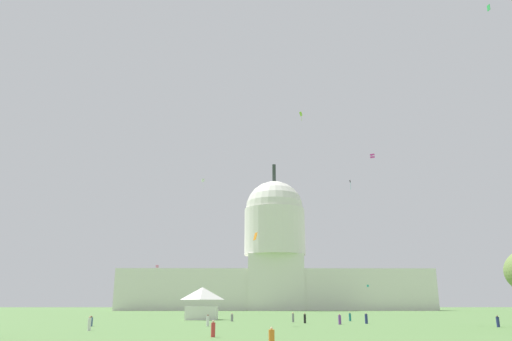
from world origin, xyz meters
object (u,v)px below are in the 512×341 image
(kite_black_high, at_px, (350,183))
(kite_white_high, at_px, (203,180))
(person_teal_back_left, at_px, (350,317))
(person_white_front_right, at_px, (208,321))
(kite_orange_low, at_px, (255,236))
(kite_pink_low, at_px, (157,266))
(event_tent, at_px, (202,303))
(kite_turquoise_low, at_px, (368,286))
(person_grey_lawn_far_left, at_px, (232,318))
(person_grey_mid_left, at_px, (293,318))
(kite_magenta_mid, at_px, (372,156))
(person_black_near_tent, at_px, (305,319))
(person_orange_edge_west, at_px, (272,338))
(person_navy_edge_east, at_px, (366,319))
(kite_green_high, at_px, (489,8))
(person_purple_back_right, at_px, (340,320))
(kite_lime_high, at_px, (301,114))
(capitol_building, at_px, (275,261))
(person_navy_deep_crowd, at_px, (498,322))
(person_white_mid_center, at_px, (89,324))
(person_denim_front_left, at_px, (91,322))
(person_red_lawn_far_right, at_px, (213,329))

(kite_black_high, bearing_deg, kite_white_high, 119.11)
(person_teal_back_left, relative_size, person_white_front_right, 0.97)
(kite_orange_low, bearing_deg, kite_pink_low, -138.26)
(event_tent, xyz_separation_m, kite_turquoise_low, (55.58, 87.78, 6.53))
(event_tent, height_order, person_grey_lawn_far_left, event_tent)
(person_grey_mid_left, bearing_deg, kite_magenta_mid, -112.78)
(person_black_near_tent, xyz_separation_m, kite_black_high, (29.21, 93.70, 47.45))
(event_tent, relative_size, person_white_front_right, 3.99)
(person_grey_lawn_far_left, height_order, kite_white_high, kite_white_high)
(person_orange_edge_west, bearing_deg, kite_turquoise_low, -121.47)
(person_navy_edge_east, xyz_separation_m, kite_green_high, (16.06, -20.82, 44.52))
(person_purple_back_right, distance_m, kite_lime_high, 78.73)
(person_purple_back_right, bearing_deg, capitol_building, 86.45)
(person_navy_deep_crowd, relative_size, kite_turquoise_low, 1.78)
(kite_lime_high, relative_size, kite_green_high, 3.00)
(kite_black_high, bearing_deg, person_grey_mid_left, -172.04)
(person_teal_back_left, height_order, person_navy_edge_east, person_navy_edge_east)
(person_white_mid_center, relative_size, person_grey_lawn_far_left, 1.15)
(person_denim_front_left, xyz_separation_m, person_red_lawn_far_right, (19.53, -22.93, 0.08))
(kite_black_high, bearing_deg, person_denim_front_left, 176.54)
(kite_lime_high, bearing_deg, kite_green_high, -158.76)
(person_purple_back_right, xyz_separation_m, kite_black_high, (24.15, 98.24, 47.47))
(person_navy_edge_east, bearing_deg, person_denim_front_left, 159.88)
(person_teal_back_left, xyz_separation_m, kite_lime_high, (-3.80, 39.32, 57.42))
(person_white_front_right, height_order, kite_lime_high, kite_lime_high)
(person_grey_lawn_far_left, bearing_deg, kite_pink_low, -174.60)
(event_tent, relative_size, kite_pink_low, 6.07)
(kite_magenta_mid, bearing_deg, event_tent, 2.98)
(capitol_building, distance_m, person_red_lawn_far_right, 185.32)
(kite_turquoise_low, relative_size, kite_lime_high, 0.29)
(kite_lime_high, bearing_deg, kite_pink_low, 54.77)
(event_tent, xyz_separation_m, kite_orange_low, (10.74, -26.83, 10.07))
(kite_orange_low, bearing_deg, person_grey_mid_left, 175.84)
(person_purple_back_right, bearing_deg, person_grey_mid_left, 120.85)
(person_navy_deep_crowd, bearing_deg, kite_turquoise_low, -50.13)
(kite_white_high, distance_m, kite_pink_low, 35.96)
(person_orange_edge_west, distance_m, kite_black_high, 150.53)
(person_black_near_tent, height_order, kite_white_high, kite_white_high)
(person_red_lawn_far_right, relative_size, kite_orange_low, 1.34)
(kite_lime_high, bearing_deg, event_tent, 146.96)
(person_red_lawn_far_right, bearing_deg, kite_lime_high, -170.71)
(kite_pink_low, bearing_deg, person_teal_back_left, -32.42)
(person_black_near_tent, distance_m, person_navy_deep_crowd, 29.09)
(person_black_near_tent, xyz_separation_m, kite_orange_low, (-8.39, -8.72, 12.61))
(kite_green_high, bearing_deg, capitol_building, -144.49)
(kite_turquoise_low, bearing_deg, kite_magenta_mid, 90.08)
(person_red_lawn_far_right, height_order, kite_orange_low, kite_orange_low)
(person_purple_back_right, distance_m, person_black_near_tent, 6.79)
(person_white_front_right, bearing_deg, person_black_near_tent, 95.02)
(person_grey_mid_left, distance_m, kite_white_high, 102.50)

